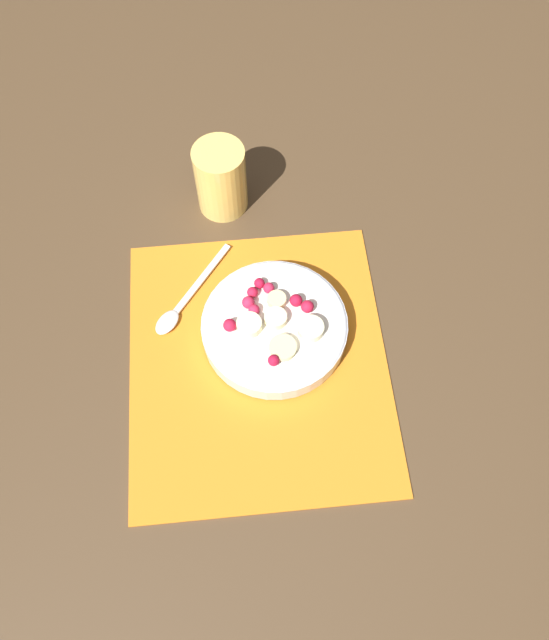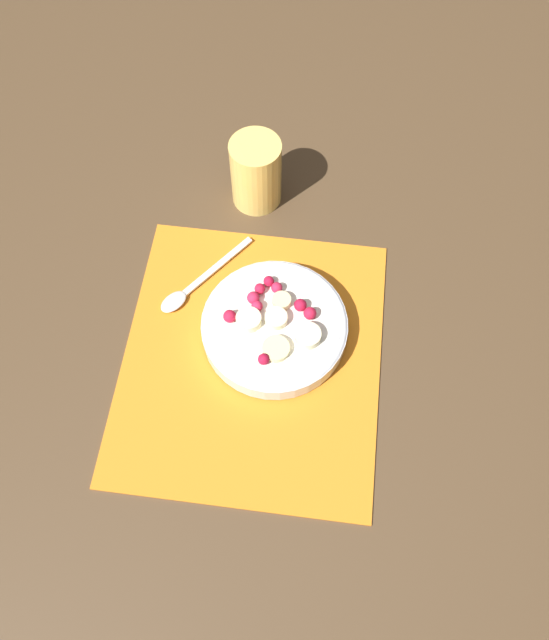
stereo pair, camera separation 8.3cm
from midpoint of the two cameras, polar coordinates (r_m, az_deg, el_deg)
name	(u,v)px [view 2 (the right image)]	position (r m, az deg, el deg)	size (l,w,h in m)	color
ground_plane	(252,358)	(0.85, 0.70, -3.80)	(3.00, 3.00, 0.00)	#4C3823
placemat	(252,357)	(0.85, 0.70, -3.72)	(0.40, 0.35, 0.01)	orange
fruit_bowl	(275,326)	(0.85, 2.80, -0.84)	(0.20, 0.20, 0.05)	silver
spoon	(190,289)	(0.89, -5.15, 2.62)	(0.15, 0.12, 0.01)	silver
drinking_glass	(256,173)	(0.95, 0.85, 13.10)	(0.08, 0.08, 0.11)	#F4CC66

